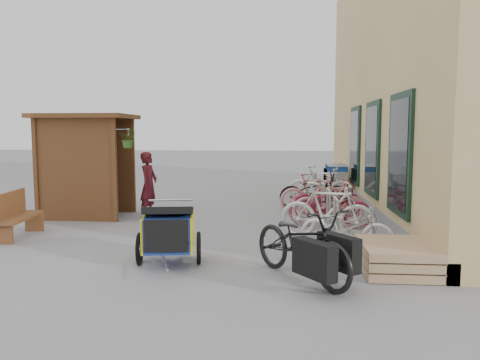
# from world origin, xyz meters

# --- Properties ---
(ground) EXTENTS (80.00, 80.00, 0.00)m
(ground) POSITION_xyz_m (0.00, 0.00, 0.00)
(ground) COLOR gray
(kiosk) EXTENTS (2.49, 1.65, 2.40)m
(kiosk) POSITION_xyz_m (-3.28, 2.47, 1.55)
(kiosk) COLOR brown
(kiosk) RESTS_ON ground
(bike_rack) EXTENTS (0.05, 5.35, 0.86)m
(bike_rack) POSITION_xyz_m (2.30, 2.40, 0.52)
(bike_rack) COLOR #A5A8AD
(bike_rack) RESTS_ON ground
(pallet_stack) EXTENTS (1.00, 1.20, 0.40)m
(pallet_stack) POSITION_xyz_m (3.00, -1.40, 0.21)
(pallet_stack) COLOR tan
(pallet_stack) RESTS_ON ground
(bench) EXTENTS (0.57, 1.41, 0.87)m
(bench) POSITION_xyz_m (-3.67, 0.23, 0.44)
(bench) COLOR brown
(bench) RESTS_ON ground
(shopping_carts) EXTENTS (0.57, 1.93, 1.03)m
(shopping_carts) POSITION_xyz_m (3.00, 6.31, 0.60)
(shopping_carts) COLOR silver
(shopping_carts) RESTS_ON ground
(child_trailer) EXTENTS (1.02, 1.65, 0.95)m
(child_trailer) POSITION_xyz_m (-0.35, -1.28, 0.53)
(child_trailer) COLOR #1B3198
(child_trailer) RESTS_ON ground
(cargo_bike) EXTENTS (1.70, 1.95, 1.02)m
(cargo_bike) POSITION_xyz_m (1.64, -1.91, 0.50)
(cargo_bike) COLOR black
(cargo_bike) RESTS_ON ground
(person_kiosk) EXTENTS (0.45, 0.61, 1.53)m
(person_kiosk) POSITION_xyz_m (-1.71, 2.46, 0.77)
(person_kiosk) COLOR maroon
(person_kiosk) RESTS_ON ground
(bike_0) EXTENTS (1.64, 0.99, 0.82)m
(bike_0) POSITION_xyz_m (2.44, -0.31, 0.41)
(bike_0) COLOR silver
(bike_0) RESTS_ON ground
(bike_1) EXTENTS (1.86, 0.93, 1.08)m
(bike_1) POSITION_xyz_m (2.21, 0.55, 0.54)
(bike_1) COLOR silver
(bike_1) RESTS_ON ground
(bike_2) EXTENTS (1.80, 0.91, 0.90)m
(bike_2) POSITION_xyz_m (2.37, 1.66, 0.45)
(bike_2) COLOR maroon
(bike_2) RESTS_ON ground
(bike_3) EXTENTS (1.72, 0.91, 0.99)m
(bike_3) POSITION_xyz_m (2.38, 1.85, 0.50)
(bike_3) COLOR pink
(bike_3) RESTS_ON ground
(bike_4) EXTENTS (1.74, 0.89, 0.87)m
(bike_4) POSITION_xyz_m (2.43, 2.79, 0.44)
(bike_4) COLOR maroon
(bike_4) RESTS_ON ground
(bike_5) EXTENTS (1.70, 0.63, 1.00)m
(bike_5) POSITION_xyz_m (2.16, 3.28, 0.50)
(bike_5) COLOR pink
(bike_5) RESTS_ON ground
(bike_6) EXTENTS (1.84, 0.80, 0.94)m
(bike_6) POSITION_xyz_m (2.21, 4.05, 0.47)
(bike_6) COLOR black
(bike_6) RESTS_ON ground
(bike_7) EXTENTS (1.89, 1.01, 1.09)m
(bike_7) POSITION_xyz_m (2.44, 4.55, 0.55)
(bike_7) COLOR silver
(bike_7) RESTS_ON ground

